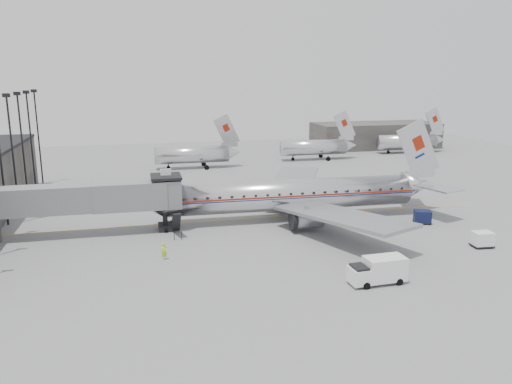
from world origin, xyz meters
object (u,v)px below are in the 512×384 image
service_van (378,270)px  baggage_cart_white (482,239)px  ramp_worker (164,251)px  baggage_cart_navy (422,217)px  airliner (296,195)px

service_van → baggage_cart_white: 16.05m
service_van → baggage_cart_white: service_van is taller
ramp_worker → service_van: bearing=-53.2°
baggage_cart_navy → ramp_worker: size_ratio=1.45×
baggage_cart_navy → service_van: bearing=-110.8°
airliner → service_van: 20.68m
ramp_worker → baggage_cart_navy: bearing=-14.2°
baggage_cart_navy → ramp_worker: ramp_worker is taller
airliner → baggage_cart_navy: 15.41m
airliner → ramp_worker: 19.93m
baggage_cart_white → ramp_worker: bearing=177.8°
airliner → baggage_cart_white: (15.62, -14.58, -2.20)m
baggage_cart_navy → baggage_cart_white: 9.16m
airliner → baggage_cart_navy: bearing=-20.0°
baggage_cart_white → ramp_worker: (-32.36, 4.00, -0.02)m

